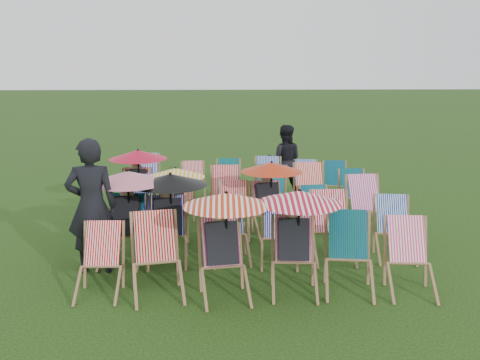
{
  "coord_description": "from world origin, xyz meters",
  "views": [
    {
      "loc": [
        -0.5,
        -8.62,
        2.9
      ],
      "look_at": [
        -0.18,
        0.42,
        0.9
      ],
      "focal_mm": 40.0,
      "sensor_mm": 36.0,
      "label": 1
    }
  ],
  "objects_px": {
    "person_left": "(92,206)",
    "deckchair_5": "(410,258)",
    "deckchair_0": "(99,262)",
    "deckchair_29": "(335,183)",
    "person_rear": "(285,161)"
  },
  "relations": [
    {
      "from": "deckchair_0",
      "to": "person_rear",
      "type": "xyz_separation_m",
      "value": [
        2.94,
        5.06,
        0.36
      ]
    },
    {
      "from": "deckchair_0",
      "to": "deckchair_5",
      "type": "xyz_separation_m",
      "value": [
        3.95,
        -0.08,
        0.03
      ]
    },
    {
      "from": "person_left",
      "to": "person_rear",
      "type": "bearing_deg",
      "value": -133.01
    },
    {
      "from": "deckchair_5",
      "to": "person_rear",
      "type": "distance_m",
      "value": 5.25
    },
    {
      "from": "deckchair_5",
      "to": "person_rear",
      "type": "height_order",
      "value": "person_rear"
    },
    {
      "from": "deckchair_5",
      "to": "person_rear",
      "type": "xyz_separation_m",
      "value": [
        -1.01,
        5.15,
        0.33
      ]
    },
    {
      "from": "deckchair_5",
      "to": "person_rear",
      "type": "bearing_deg",
      "value": 106.82
    },
    {
      "from": "deckchair_29",
      "to": "person_rear",
      "type": "distance_m",
      "value": 1.22
    },
    {
      "from": "person_rear",
      "to": "person_left",
      "type": "bearing_deg",
      "value": 62.05
    },
    {
      "from": "deckchair_29",
      "to": "person_left",
      "type": "bearing_deg",
      "value": -129.19
    },
    {
      "from": "deckchair_0",
      "to": "deckchair_29",
      "type": "bearing_deg",
      "value": 49.26
    },
    {
      "from": "deckchair_0",
      "to": "person_left",
      "type": "distance_m",
      "value": 0.95
    },
    {
      "from": "deckchair_5",
      "to": "person_rear",
      "type": "relative_size",
      "value": 0.58
    },
    {
      "from": "person_left",
      "to": "person_rear",
      "type": "height_order",
      "value": "person_left"
    },
    {
      "from": "person_left",
      "to": "deckchair_5",
      "type": "bearing_deg",
      "value": 162.18
    }
  ]
}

